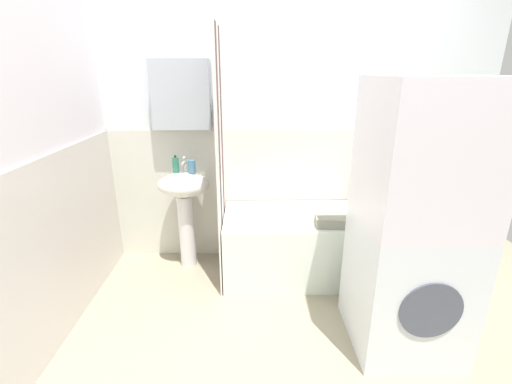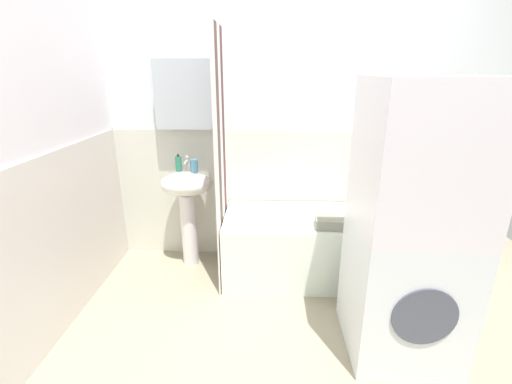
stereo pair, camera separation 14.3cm
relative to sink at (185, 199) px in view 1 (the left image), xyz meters
The scene contains 14 objects.
ground_plane 1.50m from the sink, 49.90° to the right, with size 4.80×5.60×0.04m, color tan.
wall_back_tiled 0.99m from the sink, 16.08° to the left, with size 3.60×0.18×2.40m.
wall_left_tiled 1.09m from the sink, 135.74° to the right, with size 0.07×1.81×2.40m.
sink is the anchor object (origin of this frame).
faucet 0.30m from the sink, 90.00° to the left, with size 0.03×0.12×0.12m.
soap_dispenser 0.31m from the sink, 143.44° to the left, with size 0.05×0.05×0.15m.
toothbrush_cup 0.30m from the sink, 18.86° to the left, with size 0.06×0.06×0.11m, color teal.
bathtub 1.17m from the sink, ahead, with size 1.51×0.68×0.55m, color white.
shower_curtain 0.52m from the sink, 24.57° to the right, with size 0.01×0.68×2.00m.
shampoo_bottle 1.76m from the sink, ahead, with size 0.06×0.06×0.16m.
lotion_bottle 1.64m from the sink, ahead, with size 0.04×0.04×0.18m.
body_wash_bottle 1.50m from the sink, ahead, with size 0.06×0.06×0.21m.
towel_folded 1.25m from the sink, 16.70° to the right, with size 0.25×0.18×0.08m, color gray.
washer_dryer_stack 1.82m from the sink, 32.12° to the right, with size 0.63×0.64×1.66m.
Camera 1 is at (-0.31, -1.82, 1.69)m, focal length 24.66 mm.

